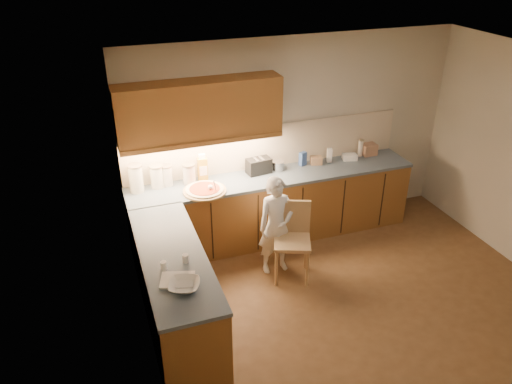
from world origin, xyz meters
TOP-DOWN VIEW (x-y plane):
  - room at (0.00, 0.00)m, footprint 4.54×4.50m
  - l_counter at (-0.92, 1.25)m, footprint 3.77×2.62m
  - backsplash at (-0.38, 1.99)m, footprint 3.75×0.02m
  - upper_cabinets at (-1.27, 1.82)m, footprint 1.95×0.36m
  - pizza_on_board at (-1.33, 1.55)m, footprint 0.52×0.52m
  - child at (-0.62, 1.00)m, footprint 0.46×0.31m
  - wooden_chair at (-0.47, 0.86)m, footprint 0.55×0.55m
  - mixing_bowl at (-1.95, -0.16)m, footprint 0.36×0.36m
  - canister_a at (-2.09, 1.83)m, footprint 0.18×0.18m
  - canister_b at (-1.84, 1.87)m, footprint 0.17×0.17m
  - canister_c at (-1.72, 1.88)m, footprint 0.14×0.14m
  - canister_d at (-1.45, 1.83)m, footprint 0.16×0.16m
  - oil_jug at (-1.27, 1.86)m, footprint 0.12×0.09m
  - toaster at (-0.54, 1.83)m, footprint 0.33×0.21m
  - steel_pot at (-0.27, 1.83)m, footprint 0.16×0.16m
  - blue_box at (0.10, 1.87)m, footprint 0.11×0.09m
  - card_box_a at (0.28, 1.83)m, footprint 0.17×0.14m
  - white_bottle at (0.48, 1.84)m, footprint 0.08×0.08m
  - flat_pack at (0.78, 1.82)m, footprint 0.22×0.17m
  - tall_jar at (0.98, 1.88)m, footprint 0.08×0.08m
  - card_box_b at (1.11, 1.88)m, footprint 0.20×0.16m
  - dough_cloth at (-1.99, -0.04)m, footprint 0.36×0.31m
  - spice_jar_a at (-2.07, 0.19)m, footprint 0.08×0.08m
  - spice_jar_b at (-1.85, 0.23)m, footprint 0.08×0.08m

SIDE VIEW (x-z plane):
  - l_counter at x=-0.92m, z-range 0.00..0.92m
  - wooden_chair at x=-0.47m, z-range 0.07..1.01m
  - child at x=-0.62m, z-range 0.00..1.24m
  - dough_cloth at x=-1.99m, z-range 0.92..0.94m
  - pizza_on_board at x=-1.33m, z-range 0.84..1.05m
  - mixing_bowl at x=-1.95m, z-range 0.92..0.99m
  - flat_pack at x=0.78m, z-range 0.92..1.00m
  - spice_jar_a at x=-2.07m, z-range 0.92..1.00m
  - spice_jar_b at x=-1.85m, z-range 0.92..1.00m
  - card_box_a at x=0.28m, z-range 0.92..1.03m
  - steel_pot at x=-0.27m, z-range 0.92..1.05m
  - card_box_b at x=1.11m, z-range 0.92..1.08m
  - blue_box at x=0.10m, z-range 0.92..1.10m
  - white_bottle at x=0.48m, z-range 0.92..1.11m
  - toaster at x=-0.54m, z-range 0.92..1.12m
  - tall_jar at x=0.98m, z-range 0.92..1.16m
  - canister_c at x=-1.72m, z-range 0.92..1.19m
  - canister_d at x=-1.45m, z-range 0.92..1.19m
  - canister_b at x=-1.84m, z-range 0.92..1.21m
  - oil_jug at x=-1.27m, z-range 0.90..1.26m
  - canister_a at x=-2.09m, z-range 0.92..1.27m
  - backsplash at x=-0.38m, z-range 0.92..1.50m
  - room at x=0.00m, z-range 0.37..2.99m
  - upper_cabinets at x=-1.27m, z-range 1.48..2.21m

